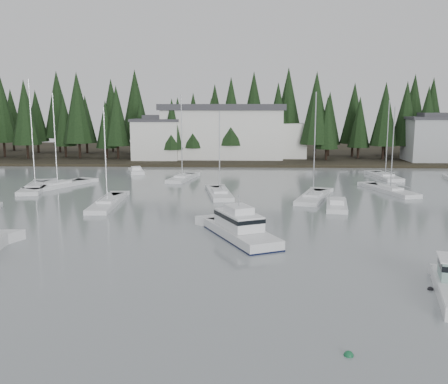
{
  "coord_description": "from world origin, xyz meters",
  "views": [
    {
      "loc": [
        -0.67,
        -20.06,
        11.13
      ],
      "look_at": [
        -2.6,
        29.51,
        2.5
      ],
      "focal_mm": 40.0,
      "sensor_mm": 36.0,
      "label": 1
    }
  ],
  "objects_px": {
    "sailboat_9": "(390,192)",
    "sailboat_8": "(36,189)",
    "cabin_cruiser_center": "(240,231)",
    "sailboat_6": "(107,205)",
    "sailboat_13": "(58,186)",
    "sailboat_7": "(385,178)",
    "runabout_1": "(337,207)",
    "house_east_a": "(433,138)",
    "sailboat_10": "(313,199)",
    "house_west": "(157,138)",
    "sailboat_3": "(182,179)",
    "runabout_3": "(136,172)",
    "harbor_inn": "(232,132)",
    "sailboat_0": "(220,195)"
  },
  "relations": [
    {
      "from": "house_east_a",
      "to": "sailboat_13",
      "type": "height_order",
      "value": "sailboat_13"
    },
    {
      "from": "house_west",
      "to": "runabout_3",
      "type": "xyz_separation_m",
      "value": [
        -0.59,
        -16.91,
        -4.52
      ]
    },
    {
      "from": "sailboat_7",
      "to": "sailboat_13",
      "type": "distance_m",
      "value": 48.86
    },
    {
      "from": "cabin_cruiser_center",
      "to": "sailboat_6",
      "type": "distance_m",
      "value": 20.35
    },
    {
      "from": "runabout_1",
      "to": "sailboat_3",
      "type": "bearing_deg",
      "value": 53.51
    },
    {
      "from": "cabin_cruiser_center",
      "to": "runabout_1",
      "type": "bearing_deg",
      "value": -63.84
    },
    {
      "from": "harbor_inn",
      "to": "runabout_3",
      "type": "distance_m",
      "value": 26.2
    },
    {
      "from": "sailboat_7",
      "to": "runabout_3",
      "type": "relative_size",
      "value": 2.04
    },
    {
      "from": "sailboat_13",
      "to": "runabout_1",
      "type": "height_order",
      "value": "sailboat_13"
    },
    {
      "from": "sailboat_9",
      "to": "sailboat_13",
      "type": "relative_size",
      "value": 0.87
    },
    {
      "from": "cabin_cruiser_center",
      "to": "sailboat_10",
      "type": "relative_size",
      "value": 0.77
    },
    {
      "from": "sailboat_7",
      "to": "sailboat_10",
      "type": "height_order",
      "value": "sailboat_10"
    },
    {
      "from": "cabin_cruiser_center",
      "to": "sailboat_6",
      "type": "xyz_separation_m",
      "value": [
        -15.14,
        13.58,
        -0.58
      ]
    },
    {
      "from": "sailboat_0",
      "to": "sailboat_3",
      "type": "height_order",
      "value": "sailboat_3"
    },
    {
      "from": "runabout_1",
      "to": "runabout_3",
      "type": "bearing_deg",
      "value": 54.87
    },
    {
      "from": "harbor_inn",
      "to": "sailboat_13",
      "type": "height_order",
      "value": "sailboat_13"
    },
    {
      "from": "house_east_a",
      "to": "sailboat_9",
      "type": "relative_size",
      "value": 0.92
    },
    {
      "from": "harbor_inn",
      "to": "sailboat_3",
      "type": "relative_size",
      "value": 2.24
    },
    {
      "from": "cabin_cruiser_center",
      "to": "sailboat_3",
      "type": "xyz_separation_m",
      "value": [
        -9.03,
        33.34,
        -0.55
      ]
    },
    {
      "from": "harbor_inn",
      "to": "sailboat_6",
      "type": "distance_m",
      "value": 49.71
    },
    {
      "from": "sailboat_7",
      "to": "runabout_1",
      "type": "bearing_deg",
      "value": 147.89
    },
    {
      "from": "sailboat_6",
      "to": "sailboat_13",
      "type": "relative_size",
      "value": 0.86
    },
    {
      "from": "house_east_a",
      "to": "sailboat_10",
      "type": "relative_size",
      "value": 0.8
    },
    {
      "from": "house_west",
      "to": "cabin_cruiser_center",
      "type": "relative_size",
      "value": 0.94
    },
    {
      "from": "sailboat_0",
      "to": "sailboat_10",
      "type": "height_order",
      "value": "sailboat_10"
    },
    {
      "from": "house_east_a",
      "to": "harbor_inn",
      "type": "distance_m",
      "value": 39.21
    },
    {
      "from": "sailboat_3",
      "to": "sailboat_13",
      "type": "relative_size",
      "value": 0.99
    },
    {
      "from": "cabin_cruiser_center",
      "to": "sailboat_7",
      "type": "bearing_deg",
      "value": -56.46
    },
    {
      "from": "house_west",
      "to": "cabin_cruiser_center",
      "type": "xyz_separation_m",
      "value": [
        17.11,
        -57.86,
        -4.02
      ]
    },
    {
      "from": "sailboat_0",
      "to": "runabout_3",
      "type": "relative_size",
      "value": 1.8
    },
    {
      "from": "house_east_a",
      "to": "sailboat_13",
      "type": "xyz_separation_m",
      "value": [
        -62.34,
        -30.94,
        -4.84
      ]
    },
    {
      "from": "sailboat_8",
      "to": "sailboat_13",
      "type": "height_order",
      "value": "sailboat_8"
    },
    {
      "from": "harbor_inn",
      "to": "sailboat_10",
      "type": "bearing_deg",
      "value": -76.05
    },
    {
      "from": "sailboat_7",
      "to": "harbor_inn",
      "type": "bearing_deg",
      "value": 39.07
    },
    {
      "from": "sailboat_6",
      "to": "sailboat_8",
      "type": "height_order",
      "value": "sailboat_8"
    },
    {
      "from": "house_east_a",
      "to": "sailboat_3",
      "type": "height_order",
      "value": "sailboat_3"
    },
    {
      "from": "sailboat_6",
      "to": "sailboat_13",
      "type": "distance_m",
      "value": 16.08
    },
    {
      "from": "sailboat_6",
      "to": "sailboat_10",
      "type": "distance_m",
      "value": 24.21
    },
    {
      "from": "sailboat_6",
      "to": "sailboat_10",
      "type": "xyz_separation_m",
      "value": [
        23.78,
        4.55,
        0.01
      ]
    },
    {
      "from": "cabin_cruiser_center",
      "to": "runabout_1",
      "type": "xyz_separation_m",
      "value": [
        10.55,
        13.09,
        -0.5
      ]
    },
    {
      "from": "sailboat_7",
      "to": "runabout_3",
      "type": "xyz_separation_m",
      "value": [
        -39.98,
        4.57,
        0.06
      ]
    },
    {
      "from": "runabout_3",
      "to": "sailboat_13",
      "type": "bearing_deg",
      "value": 134.98
    },
    {
      "from": "sailboat_3",
      "to": "house_west",
      "type": "bearing_deg",
      "value": 29.79
    },
    {
      "from": "sailboat_3",
      "to": "sailboat_10",
      "type": "bearing_deg",
      "value": -119.17
    },
    {
      "from": "sailboat_0",
      "to": "sailboat_9",
      "type": "xyz_separation_m",
      "value": [
        22.08,
        3.23,
        0.0
      ]
    },
    {
      "from": "sailboat_9",
      "to": "sailboat_8",
      "type": "bearing_deg",
      "value": 72.8
    },
    {
      "from": "sailboat_6",
      "to": "sailboat_9",
      "type": "distance_m",
      "value": 35.87
    },
    {
      "from": "sailboat_6",
      "to": "house_west",
      "type": "bearing_deg",
      "value": 0.6
    },
    {
      "from": "sailboat_0",
      "to": "sailboat_6",
      "type": "relative_size",
      "value": 0.97
    },
    {
      "from": "house_west",
      "to": "sailboat_9",
      "type": "height_order",
      "value": "sailboat_9"
    }
  ]
}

